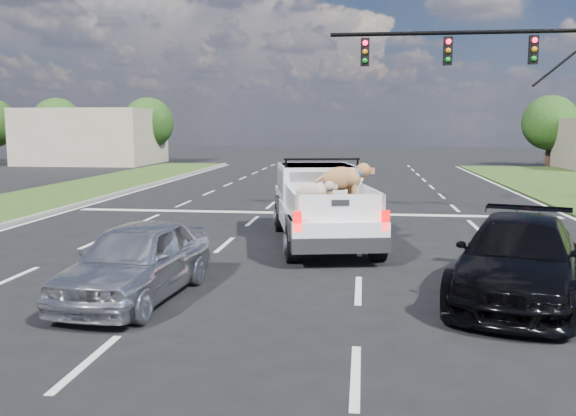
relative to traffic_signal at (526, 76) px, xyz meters
name	(u,v)px	position (x,y,z in m)	size (l,w,h in m)	color
ground	(267,287)	(-7.20, -10.50, -4.73)	(160.00, 160.00, 0.00)	black
road_markings	(301,230)	(-7.20, -3.94, -4.72)	(17.75, 60.00, 0.01)	silver
curb_left	(7,224)	(-16.25, -4.50, -4.66)	(0.15, 60.00, 0.14)	gray
traffic_signal	(526,76)	(0.00, 0.00, 0.00)	(9.11, 0.31, 7.00)	black
building_left	(92,137)	(-27.20, 25.50, -2.53)	(10.00, 8.00, 4.40)	tan
tree_far_b	(57,123)	(-31.20, 27.50, -1.44)	(4.20, 4.20, 5.40)	#332114
tree_far_c	(148,123)	(-23.20, 27.50, -1.44)	(4.20, 4.20, 5.40)	#332114
tree_far_d	(550,123)	(8.80, 27.50, -1.44)	(4.20, 4.20, 5.40)	#332114
pickup_truck	(322,203)	(-6.46, -5.77, -3.68)	(3.28, 6.28, 2.24)	black
silver_sedan	(136,260)	(-9.40, -11.51, -4.03)	(1.65, 4.10, 1.40)	silver
black_coupe	(518,259)	(-2.62, -10.69, -4.00)	(2.03, 4.99, 1.45)	black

